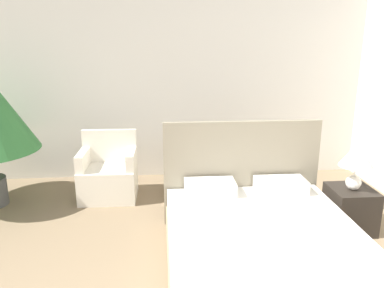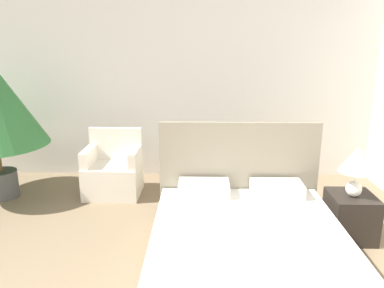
{
  "view_description": "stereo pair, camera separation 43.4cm",
  "coord_description": "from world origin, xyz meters",
  "px_view_note": "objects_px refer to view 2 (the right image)",
  "views": [
    {
      "loc": [
        -0.02,
        -1.43,
        1.96
      ],
      "look_at": [
        0.32,
        2.74,
        0.8
      ],
      "focal_mm": 35.0,
      "sensor_mm": 36.0,
      "label": 1
    },
    {
      "loc": [
        0.41,
        -1.44,
        1.96
      ],
      "look_at": [
        0.32,
        2.74,
        0.8
      ],
      "focal_mm": 35.0,
      "sensor_mm": 36.0,
      "label": 2
    }
  ],
  "objects_px": {
    "table_lamp": "(357,163)",
    "bed": "(248,249)",
    "nightstand": "(350,216)",
    "armchair_near_window_right": "(195,175)",
    "armchair_near_window_left": "(113,174)"
  },
  "relations": [
    {
      "from": "table_lamp",
      "to": "nightstand",
      "type": "bearing_deg",
      "value": 66.96
    },
    {
      "from": "bed",
      "to": "nightstand",
      "type": "distance_m",
      "value": 1.3
    },
    {
      "from": "armchair_near_window_left",
      "to": "table_lamp",
      "type": "bearing_deg",
      "value": -21.49
    },
    {
      "from": "nightstand",
      "to": "table_lamp",
      "type": "xyz_separation_m",
      "value": [
        -0.01,
        -0.02,
        0.58
      ]
    },
    {
      "from": "armchair_near_window_left",
      "to": "armchair_near_window_right",
      "type": "xyz_separation_m",
      "value": [
        1.06,
        -0.0,
        0.0
      ]
    },
    {
      "from": "armchair_near_window_right",
      "to": "table_lamp",
      "type": "xyz_separation_m",
      "value": [
        1.6,
        -1.09,
        0.54
      ]
    },
    {
      "from": "bed",
      "to": "nightstand",
      "type": "height_order",
      "value": "bed"
    },
    {
      "from": "bed",
      "to": "armchair_near_window_right",
      "type": "bearing_deg",
      "value": 105.54
    },
    {
      "from": "bed",
      "to": "nightstand",
      "type": "relative_size",
      "value": 4.5
    },
    {
      "from": "table_lamp",
      "to": "armchair_near_window_left",
      "type": "bearing_deg",
      "value": 157.68
    },
    {
      "from": "armchair_near_window_left",
      "to": "nightstand",
      "type": "bearing_deg",
      "value": -21.0
    },
    {
      "from": "bed",
      "to": "armchair_near_window_left",
      "type": "xyz_separation_m",
      "value": [
        -1.55,
        1.73,
        0.03
      ]
    },
    {
      "from": "armchair_near_window_right",
      "to": "table_lamp",
      "type": "distance_m",
      "value": 2.01
    },
    {
      "from": "nightstand",
      "to": "armchair_near_window_right",
      "type": "bearing_deg",
      "value": 146.32
    },
    {
      "from": "table_lamp",
      "to": "bed",
      "type": "bearing_deg",
      "value": -150.06
    }
  ]
}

